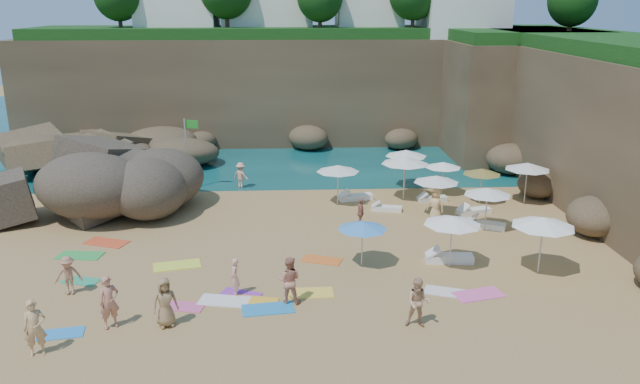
{
  "coord_description": "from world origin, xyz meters",
  "views": [
    {
      "loc": [
        0.59,
        -25.23,
        10.63
      ],
      "look_at": [
        2.0,
        3.0,
        2.0
      ],
      "focal_mm": 35.0,
      "sensor_mm": 36.0,
      "label": 1
    }
  ],
  "objects_px": {
    "person_stand_5": "(140,189)",
    "lounger_0": "(356,197)",
    "parasol_0": "(338,168)",
    "parasol_2": "(443,165)",
    "rock_outcrop": "(93,210)",
    "flag_pole": "(188,145)",
    "parasol_1": "(406,153)",
    "person_stand_0": "(35,328)",
    "person_stand_3": "(361,213)",
    "person_stand_2": "(241,175)",
    "person_stand_6": "(235,277)",
    "person_stand_1": "(289,280)",
    "person_stand_4": "(436,205)"
  },
  "relations": [
    {
      "from": "flag_pole",
      "to": "parasol_2",
      "type": "height_order",
      "value": "flag_pole"
    },
    {
      "from": "flag_pole",
      "to": "person_stand_5",
      "type": "bearing_deg",
      "value": -132.52
    },
    {
      "from": "flag_pole",
      "to": "person_stand_4",
      "type": "xyz_separation_m",
      "value": [
        13.17,
        -6.34,
        -1.84
      ]
    },
    {
      "from": "parasol_0",
      "to": "person_stand_2",
      "type": "xyz_separation_m",
      "value": [
        -5.51,
        3.46,
        -1.26
      ]
    },
    {
      "from": "parasol_2",
      "to": "person_stand_6",
      "type": "height_order",
      "value": "parasol_2"
    },
    {
      "from": "parasol_2",
      "to": "person_stand_4",
      "type": "distance_m",
      "value": 4.81
    },
    {
      "from": "parasol_0",
      "to": "person_stand_4",
      "type": "height_order",
      "value": "parasol_0"
    },
    {
      "from": "parasol_0",
      "to": "person_stand_1",
      "type": "xyz_separation_m",
      "value": [
        -2.68,
        -11.57,
        -1.13
      ]
    },
    {
      "from": "parasol_0",
      "to": "person_stand_6",
      "type": "relative_size",
      "value": 1.57
    },
    {
      "from": "person_stand_3",
      "to": "rock_outcrop",
      "type": "bearing_deg",
      "value": 79.05
    },
    {
      "from": "lounger_0",
      "to": "person_stand_3",
      "type": "bearing_deg",
      "value": -104.79
    },
    {
      "from": "parasol_2",
      "to": "person_stand_2",
      "type": "xyz_separation_m",
      "value": [
        -11.63,
        2.0,
        -1.0
      ]
    },
    {
      "from": "person_stand_0",
      "to": "person_stand_1",
      "type": "bearing_deg",
      "value": 1.85
    },
    {
      "from": "lounger_0",
      "to": "person_stand_5",
      "type": "xyz_separation_m",
      "value": [
        -11.89,
        -0.02,
        0.64
      ]
    },
    {
      "from": "parasol_0",
      "to": "person_stand_1",
      "type": "relative_size",
      "value": 1.3
    },
    {
      "from": "rock_outcrop",
      "to": "flag_pole",
      "type": "relative_size",
      "value": 2.05
    },
    {
      "from": "parasol_1",
      "to": "lounger_0",
      "type": "distance_m",
      "value": 4.34
    },
    {
      "from": "parasol_0",
      "to": "person_stand_5",
      "type": "relative_size",
      "value": 1.49
    },
    {
      "from": "flag_pole",
      "to": "lounger_0",
      "type": "height_order",
      "value": "flag_pole"
    },
    {
      "from": "parasol_1",
      "to": "person_stand_1",
      "type": "relative_size",
      "value": 1.37
    },
    {
      "from": "flag_pole",
      "to": "person_stand_3",
      "type": "distance_m",
      "value": 11.8
    },
    {
      "from": "person_stand_0",
      "to": "person_stand_5",
      "type": "xyz_separation_m",
      "value": [
        -0.22,
        15.48,
        -0.15
      ]
    },
    {
      "from": "parasol_1",
      "to": "parasol_0",
      "type": "bearing_deg",
      "value": -145.19
    },
    {
      "from": "person_stand_5",
      "to": "parasol_1",
      "type": "bearing_deg",
      "value": -17.51
    },
    {
      "from": "parasol_0",
      "to": "person_stand_0",
      "type": "height_order",
      "value": "parasol_0"
    },
    {
      "from": "parasol_2",
      "to": "person_stand_4",
      "type": "relative_size",
      "value": 1.18
    },
    {
      "from": "flag_pole",
      "to": "parasol_1",
      "type": "xyz_separation_m",
      "value": [
        12.72,
        -0.34,
        -0.58
      ]
    },
    {
      "from": "person_stand_5",
      "to": "lounger_0",
      "type": "bearing_deg",
      "value": -25.77
    },
    {
      "from": "parasol_2",
      "to": "person_stand_1",
      "type": "distance_m",
      "value": 15.75
    },
    {
      "from": "person_stand_4",
      "to": "person_stand_6",
      "type": "bearing_deg",
      "value": -108.22
    },
    {
      "from": "parasol_0",
      "to": "parasol_2",
      "type": "distance_m",
      "value": 6.29
    },
    {
      "from": "person_stand_1",
      "to": "person_stand_0",
      "type": "bearing_deg",
      "value": 32.09
    },
    {
      "from": "parasol_2",
      "to": "person_stand_6",
      "type": "bearing_deg",
      "value": -131.29
    },
    {
      "from": "person_stand_0",
      "to": "parasol_1",
      "type": "bearing_deg",
      "value": 30.07
    },
    {
      "from": "person_stand_1",
      "to": "person_stand_4",
      "type": "bearing_deg",
      "value": -120.55
    },
    {
      "from": "parasol_2",
      "to": "person_stand_2",
      "type": "height_order",
      "value": "parasol_2"
    },
    {
      "from": "person_stand_2",
      "to": "person_stand_6",
      "type": "xyz_separation_m",
      "value": [
        0.79,
        -14.34,
        -0.02
      ]
    },
    {
      "from": "person_stand_4",
      "to": "person_stand_3",
      "type": "bearing_deg",
      "value": -138.79
    },
    {
      "from": "person_stand_0",
      "to": "person_stand_3",
      "type": "distance_m",
      "value": 15.92
    },
    {
      "from": "person_stand_5",
      "to": "person_stand_1",
      "type": "bearing_deg",
      "value": -82.44
    },
    {
      "from": "person_stand_0",
      "to": "person_stand_5",
      "type": "distance_m",
      "value": 15.48
    },
    {
      "from": "lounger_0",
      "to": "person_stand_0",
      "type": "xyz_separation_m",
      "value": [
        -11.67,
        -15.5,
        0.79
      ]
    },
    {
      "from": "person_stand_1",
      "to": "person_stand_6",
      "type": "height_order",
      "value": "person_stand_1"
    },
    {
      "from": "parasol_1",
      "to": "rock_outcrop",
      "type": "bearing_deg",
      "value": -169.4
    },
    {
      "from": "parasol_2",
      "to": "person_stand_2",
      "type": "distance_m",
      "value": 11.84
    },
    {
      "from": "rock_outcrop",
      "to": "flag_pole",
      "type": "bearing_deg",
      "value": 37.62
    },
    {
      "from": "rock_outcrop",
      "to": "person_stand_0",
      "type": "bearing_deg",
      "value": -80.02
    },
    {
      "from": "rock_outcrop",
      "to": "person_stand_4",
      "type": "distance_m",
      "value": 18.06
    },
    {
      "from": "parasol_0",
      "to": "lounger_0",
      "type": "distance_m",
      "value": 2.3
    },
    {
      "from": "rock_outcrop",
      "to": "flag_pole",
      "type": "xyz_separation_m",
      "value": [
        4.66,
        3.59,
        2.71
      ]
    }
  ]
}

